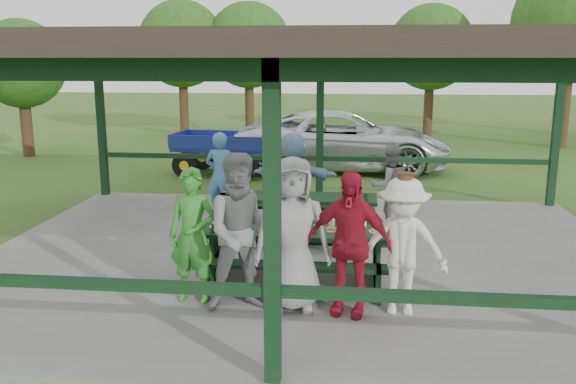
# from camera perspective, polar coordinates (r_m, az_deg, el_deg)

# --- Properties ---
(ground) EXTENTS (90.00, 90.00, 0.00)m
(ground) POSITION_cam_1_polar(r_m,az_deg,el_deg) (9.57, 1.61, -6.44)
(ground) COLOR #37571B
(ground) RESTS_ON ground
(concrete_slab) EXTENTS (10.00, 8.00, 0.10)m
(concrete_slab) POSITION_cam_1_polar(r_m,az_deg,el_deg) (9.56, 1.61, -6.15)
(concrete_slab) COLOR slate
(concrete_slab) RESTS_ON ground
(pavilion_structure) EXTENTS (10.60, 8.60, 3.24)m
(pavilion_structure) POSITION_cam_1_polar(r_m,az_deg,el_deg) (9.06, 1.73, 12.89)
(pavilion_structure) COLOR black
(pavilion_structure) RESTS_ON concrete_slab
(picnic_table_near) EXTENTS (2.53, 1.39, 0.75)m
(picnic_table_near) POSITION_cam_1_polar(r_m,az_deg,el_deg) (8.26, 0.78, -5.36)
(picnic_table_near) COLOR black
(picnic_table_near) RESTS_ON concrete_slab
(picnic_table_far) EXTENTS (2.60, 1.39, 0.75)m
(picnic_table_far) POSITION_cam_1_polar(r_m,az_deg,el_deg) (10.19, 0.93, -1.89)
(picnic_table_far) COLOR black
(picnic_table_far) RESTS_ON concrete_slab
(table_setting) EXTENTS (2.37, 0.45, 0.10)m
(table_setting) POSITION_cam_1_polar(r_m,az_deg,el_deg) (8.20, 1.76, -3.24)
(table_setting) COLOR white
(table_setting) RESTS_ON picnic_table_near
(contestant_green) EXTENTS (0.66, 0.48, 1.70)m
(contestant_green) POSITION_cam_1_polar(r_m,az_deg,el_deg) (7.64, -8.90, -4.06)
(contestant_green) COLOR green
(contestant_green) RESTS_ON concrete_slab
(contestant_grey_left) EXTENTS (1.11, 0.98, 1.92)m
(contestant_grey_left) POSITION_cam_1_polar(r_m,az_deg,el_deg) (7.30, -4.22, -3.81)
(contestant_grey_left) COLOR gray
(contestant_grey_left) RESTS_ON concrete_slab
(contestant_grey_mid) EXTENTS (0.99, 0.72, 1.88)m
(contestant_grey_mid) POSITION_cam_1_polar(r_m,az_deg,el_deg) (7.28, 0.42, -3.98)
(contestant_grey_mid) COLOR gray
(contestant_grey_mid) RESTS_ON concrete_slab
(contestant_red) EXTENTS (1.09, 0.65, 1.74)m
(contestant_red) POSITION_cam_1_polar(r_m,az_deg,el_deg) (7.21, 5.71, -4.78)
(contestant_red) COLOR #A7172E
(contestant_red) RESTS_ON concrete_slab
(contestant_white_fedora) EXTENTS (1.10, 0.68, 1.71)m
(contestant_white_fedora) POSITION_cam_1_polar(r_m,az_deg,el_deg) (7.32, 10.66, -4.99)
(contestant_white_fedora) COLOR white
(contestant_white_fedora) RESTS_ON concrete_slab
(spectator_lblue) EXTENTS (1.64, 0.71, 1.71)m
(spectator_lblue) POSITION_cam_1_polar(r_m,az_deg,el_deg) (11.02, 0.47, 1.25)
(spectator_lblue) COLOR #87ADD1
(spectator_lblue) RESTS_ON concrete_slab
(spectator_blue) EXTENTS (0.66, 0.49, 1.65)m
(spectator_blue) POSITION_cam_1_polar(r_m,az_deg,el_deg) (11.57, -6.33, 1.56)
(spectator_blue) COLOR teal
(spectator_blue) RESTS_ON concrete_slab
(spectator_grey) EXTENTS (0.89, 0.79, 1.51)m
(spectator_grey) POSITION_cam_1_polar(r_m,az_deg,el_deg) (11.05, 9.48, 0.56)
(spectator_grey) COLOR gray
(spectator_grey) RESTS_ON concrete_slab
(pickup_truck) EXTENTS (5.94, 2.74, 1.65)m
(pickup_truck) POSITION_cam_1_polar(r_m,az_deg,el_deg) (17.17, 5.14, 4.80)
(pickup_truck) COLOR silver
(pickup_truck) RESTS_ON ground
(farm_trailer) EXTENTS (3.50, 1.75, 1.22)m
(farm_trailer) POSITION_cam_1_polar(r_m,az_deg,el_deg) (16.51, -6.13, 3.69)
(farm_trailer) COLOR navy
(farm_trailer) RESTS_ON ground
(tree_far_left) EXTENTS (3.42, 3.42, 5.34)m
(tree_far_left) POSITION_cam_1_polar(r_m,az_deg,el_deg) (25.11, -9.92, 13.46)
(tree_far_left) COLOR #372816
(tree_far_left) RESTS_ON ground
(tree_left) EXTENTS (3.37, 3.37, 5.26)m
(tree_left) POSITION_cam_1_polar(r_m,az_deg,el_deg) (24.77, -3.69, 13.51)
(tree_left) COLOR #372816
(tree_left) RESTS_ON ground
(tree_mid) EXTENTS (3.29, 3.29, 5.14)m
(tree_mid) POSITION_cam_1_polar(r_m,az_deg,el_deg) (24.68, 13.26, 13.01)
(tree_mid) COLOR #372816
(tree_mid) RESTS_ON ground
(tree_right) EXTENTS (4.03, 4.03, 6.30)m
(tree_right) POSITION_cam_1_polar(r_m,az_deg,el_deg) (23.42, 25.11, 14.19)
(tree_right) COLOR #372816
(tree_right) RESTS_ON ground
(tree_edge_left) EXTENTS (2.75, 2.75, 4.29)m
(tree_edge_left) POSITION_cam_1_polar(r_m,az_deg,el_deg) (21.06, -23.72, 10.88)
(tree_edge_left) COLOR #372816
(tree_edge_left) RESTS_ON ground
(tree_far_right) EXTENTS (4.15, 4.15, 6.48)m
(tree_far_right) POSITION_cam_1_polar(r_m,az_deg,el_deg) (27.85, 25.13, 13.99)
(tree_far_right) COLOR #372816
(tree_far_right) RESTS_ON ground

